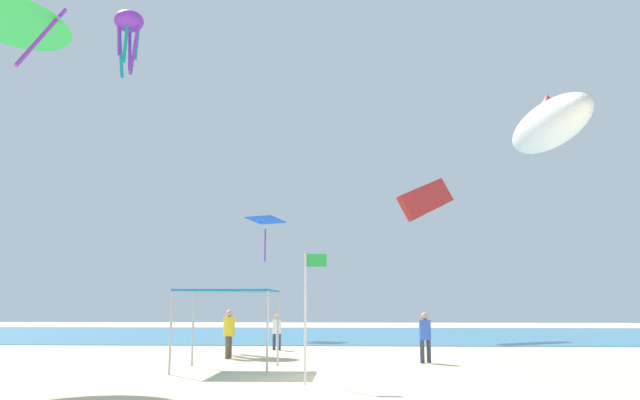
{
  "coord_description": "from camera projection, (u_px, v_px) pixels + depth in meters",
  "views": [
    {
      "loc": [
        0.78,
        -18.5,
        2.1
      ],
      "look_at": [
        -0.66,
        10.16,
        6.83
      ],
      "focal_mm": 35.49,
      "sensor_mm": 36.0,
      "label": 1
    }
  ],
  "objects": [
    {
      "name": "kite_inflatable_white",
      "position": [
        549.0,
        125.0,
        30.84
      ],
      "size": [
        3.25,
        7.83,
        2.73
      ],
      "rotation": [
        0.0,
        0.0,
        4.84
      ],
      "color": "white"
    },
    {
      "name": "ground",
      "position": [
        325.0,
        381.0,
        17.92
      ],
      "size": [
        110.0,
        110.0,
        0.1
      ],
      "primitive_type": "cube",
      "color": "beige"
    },
    {
      "name": "kite_delta_green",
      "position": [
        16.0,
        14.0,
        22.67
      ],
      "size": [
        5.44,
        5.46,
        3.28
      ],
      "rotation": [
        0.0,
        0.0,
        2.6
      ],
      "color": "green"
    },
    {
      "name": "ocean_strip",
      "position": [
        341.0,
        334.0,
        43.97
      ],
      "size": [
        110.0,
        24.71,
        0.03
      ],
      "primitive_type": "cube",
      "color": "teal",
      "rests_on": "ground"
    },
    {
      "name": "person_near_tent",
      "position": [
        229.0,
        330.0,
        24.81
      ],
      "size": [
        0.45,
        0.5,
        1.88
      ],
      "rotation": [
        0.0,
        0.0,
        1.49
      ],
      "color": "brown",
      "rests_on": "ground"
    },
    {
      "name": "canopy_tent",
      "position": [
        228.0,
        294.0,
        20.67
      ],
      "size": [
        3.03,
        2.8,
        2.56
      ],
      "color": "#B2B2B7",
      "rests_on": "ground"
    },
    {
      "name": "kite_diamond_blue",
      "position": [
        265.0,
        222.0,
        40.23
      ],
      "size": [
        2.59,
        2.59,
        2.77
      ],
      "rotation": [
        0.0,
        0.0,
        2.71
      ],
      "color": "blue"
    },
    {
      "name": "kite_octopus_purple",
      "position": [
        129.0,
        24.0,
        40.62
      ],
      "size": [
        2.59,
        2.59,
        4.39
      ],
      "rotation": [
        0.0,
        0.0,
        3.78
      ],
      "color": "purple"
    },
    {
      "name": "banner_flag",
      "position": [
        308.0,
        304.0,
        17.04
      ],
      "size": [
        0.61,
        0.06,
        3.45
      ],
      "color": "silver",
      "rests_on": "ground"
    },
    {
      "name": "kite_parafoil_red",
      "position": [
        426.0,
        200.0,
        40.71
      ],
      "size": [
        4.18,
        4.48,
        3.51
      ],
      "rotation": [
        0.0,
        0.0,
        4.06
      ],
      "color": "red"
    },
    {
      "name": "person_far_shore",
      "position": [
        425.0,
        333.0,
        22.91
      ],
      "size": [
        0.43,
        0.43,
        1.8
      ],
      "rotation": [
        0.0,
        0.0,
        0.64
      ],
      "color": "#33384C",
      "rests_on": "ground"
    },
    {
      "name": "person_leftmost",
      "position": [
        277.0,
        329.0,
        29.29
      ],
      "size": [
        0.4,
        0.39,
        1.62
      ],
      "rotation": [
        0.0,
        0.0,
        2.68
      ],
      "color": "#33384C",
      "rests_on": "ground"
    }
  ]
}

